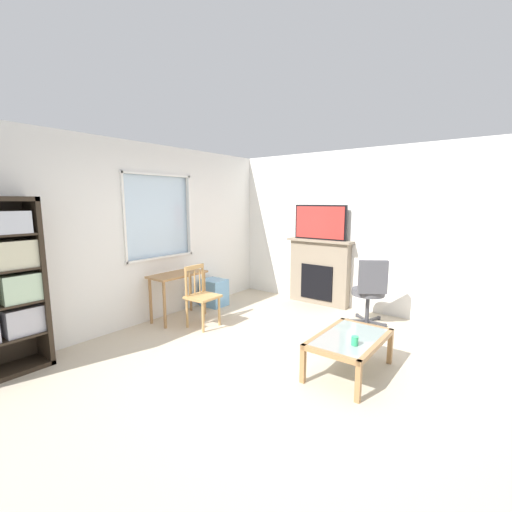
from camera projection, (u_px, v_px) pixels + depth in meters
The scene contains 11 objects.
ground at pixel (275, 364), 3.91m from camera, with size 5.99×5.79×0.02m, color beige.
wall_back_with_window at pixel (142, 236), 5.11m from camera, with size 4.99×0.15×2.66m.
wall_right at pixel (362, 231), 5.70m from camera, with size 0.12×4.99×2.66m, color white.
desk_under_window at pixel (178, 282), 5.30m from camera, with size 0.89×0.43×0.73m.
wooden_chair at pixel (201, 295), 5.01m from camera, with size 0.43×0.41×0.90m.
plastic_drawer_unit at pixel (214, 293), 6.05m from camera, with size 0.35×0.40×0.47m, color #72ADDB.
fireplace at pixel (319, 272), 6.11m from camera, with size 0.26×1.20×1.16m.
tv at pixel (320, 222), 5.95m from camera, with size 0.06×0.96×0.60m.
office_chair at pixel (370, 289), 5.04m from camera, with size 0.61×0.57×1.00m.
coffee_table at pixel (350, 341), 3.65m from camera, with size 1.02×0.62×0.41m.
sippy_cup at pixel (355, 341), 3.42m from camera, with size 0.07×0.07×0.09m, color #33B770.
Camera 1 is at (-3.04, -2.06, 1.83)m, focal length 24.10 mm.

